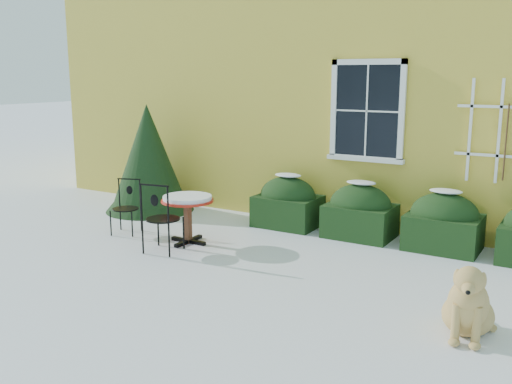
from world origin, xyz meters
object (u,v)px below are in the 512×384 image
Objects in this scene: evergreen_shrub at (149,168)px; bistro_table at (187,204)px; patio_chair_near at (161,218)px; dog at (468,306)px; patio_chair_far at (126,207)px.

evergreen_shrub is 2.38m from bistro_table.
evergreen_shrub is 2.72m from patio_chair_near.
dog is at bearing -14.93° from bistro_table.
bistro_table is at bearing -34.50° from evergreen_shrub.
dog reaches higher than bistro_table.
dog is (4.38, -0.59, -0.20)m from patio_chair_near.
patio_chair_near is 1.28m from patio_chair_far.
dog is at bearing -21.66° from evergreen_shrub.
patio_chair_far is at bearing -33.53° from patio_chair_near.
evergreen_shrub is 1.94× the size of patio_chair_near.
evergreen_shrub is at bearing 98.28° from patio_chair_far.
evergreen_shrub is 2.52× the size of bistro_table.
dog is (5.55, -1.10, -0.12)m from patio_chair_far.
bistro_table is 4.51m from dog.
evergreen_shrub is 2.29× the size of patio_chair_far.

